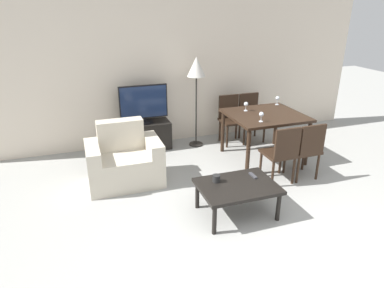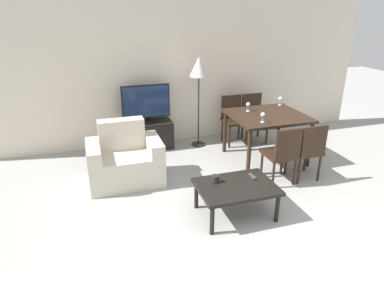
{
  "view_description": "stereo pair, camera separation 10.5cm",
  "coord_description": "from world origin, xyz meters",
  "views": [
    {
      "loc": [
        -1.66,
        -2.02,
        2.32
      ],
      "look_at": [
        -0.35,
        1.81,
        0.65
      ],
      "focal_mm": 32.0,
      "sensor_mm": 36.0,
      "label": 1
    },
    {
      "loc": [
        -1.56,
        -2.05,
        2.32
      ],
      "look_at": [
        -0.35,
        1.81,
        0.65
      ],
      "focal_mm": 32.0,
      "sensor_mm": 36.0,
      "label": 2
    }
  ],
  "objects": [
    {
      "name": "remote_primary",
      "position": [
        0.22,
        1.2,
        0.4
      ],
      "size": [
        0.04,
        0.15,
        0.02
      ],
      "color": "#38383D",
      "rests_on": "coffee_table"
    },
    {
      "name": "coffee_table",
      "position": [
        -0.05,
        1.08,
        0.34
      ],
      "size": [
        0.9,
        0.65,
        0.39
      ],
      "color": "black",
      "rests_on": "ground_plane"
    },
    {
      "name": "wall_back",
      "position": [
        0.0,
        3.65,
        1.35
      ],
      "size": [
        6.99,
        0.06,
        2.7
      ],
      "color": "beige",
      "rests_on": "ground_plane"
    },
    {
      "name": "floor_lamp",
      "position": [
        0.22,
        3.25,
        1.29
      ],
      "size": [
        0.3,
        0.3,
        1.53
      ],
      "color": "black",
      "rests_on": "ground_plane"
    },
    {
      "name": "dining_chair_far",
      "position": [
        1.24,
        3.21,
        0.47
      ],
      "size": [
        0.4,
        0.4,
        0.83
      ],
      "color": "black",
      "rests_on": "ground_plane"
    },
    {
      "name": "tv",
      "position": [
        -0.65,
        3.38,
        0.79
      ],
      "size": [
        0.79,
        0.28,
        0.63
      ],
      "color": "black",
      "rests_on": "tv_stand"
    },
    {
      "name": "dining_chair_far_left",
      "position": [
        0.85,
        3.21,
        0.47
      ],
      "size": [
        0.4,
        0.4,
        0.83
      ],
      "color": "black",
      "rests_on": "ground_plane"
    },
    {
      "name": "dining_table",
      "position": [
        1.04,
        2.39,
        0.65
      ],
      "size": [
        1.13,
        1.02,
        0.74
      ],
      "color": "black",
      "rests_on": "ground_plane"
    },
    {
      "name": "dining_chair_near",
      "position": [
        0.85,
        1.58,
        0.47
      ],
      "size": [
        0.4,
        0.4,
        0.83
      ],
      "color": "black",
      "rests_on": "ground_plane"
    },
    {
      "name": "tv_stand",
      "position": [
        -0.65,
        3.38,
        0.23
      ],
      "size": [
        0.84,
        0.4,
        0.47
      ],
      "color": "black",
      "rests_on": "ground_plane"
    },
    {
      "name": "wine_glass_left",
      "position": [
        1.5,
        2.79,
        0.84
      ],
      "size": [
        0.07,
        0.07,
        0.15
      ],
      "color": "silver",
      "rests_on": "dining_table"
    },
    {
      "name": "cup_white_near",
      "position": [
        -0.25,
        1.22,
        0.43
      ],
      "size": [
        0.09,
        0.09,
        0.09
      ],
      "color": "black",
      "rests_on": "coffee_table"
    },
    {
      "name": "dining_chair_near_right",
      "position": [
        1.24,
        1.58,
        0.47
      ],
      "size": [
        0.4,
        0.4,
        0.83
      ],
      "color": "black",
      "rests_on": "ground_plane"
    },
    {
      "name": "ground_plane",
      "position": [
        0.0,
        0.0,
        0.0
      ],
      "size": [
        18.0,
        18.0,
        0.0
      ],
      "primitive_type": "plane",
      "color": "#9E9E99"
    },
    {
      "name": "wine_glass_center",
      "position": [
        0.79,
        2.09,
        0.84
      ],
      "size": [
        0.07,
        0.07,
        0.15
      ],
      "color": "silver",
      "rests_on": "dining_table"
    },
    {
      "name": "armchair",
      "position": [
        -1.17,
        2.29,
        0.31
      ],
      "size": [
        0.99,
        0.67,
        0.84
      ],
      "color": "beige",
      "rests_on": "ground_plane"
    },
    {
      "name": "wine_glass_right",
      "position": [
        0.83,
        2.64,
        0.84
      ],
      "size": [
        0.07,
        0.07,
        0.15
      ],
      "color": "silver",
      "rests_on": "dining_table"
    }
  ]
}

